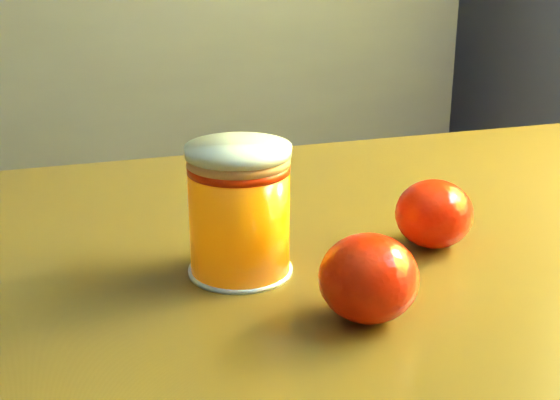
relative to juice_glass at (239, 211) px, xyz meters
name	(u,v)px	position (x,y,z in m)	size (l,w,h in m)	color
juice_glass	(239,211)	(0.00, 0.00, 0.00)	(0.07, 0.07, 0.09)	orange
orange_front	(369,278)	(0.05, -0.09, -0.02)	(0.06, 0.06, 0.05)	red
orange_back	(434,214)	(0.14, -0.01, -0.02)	(0.06, 0.06, 0.05)	red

